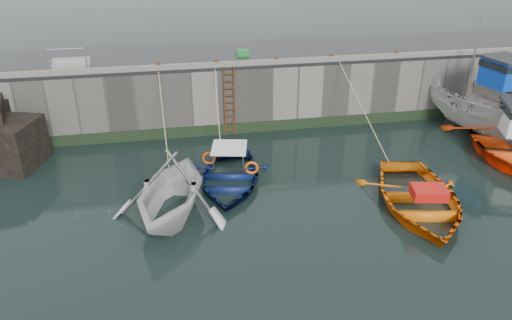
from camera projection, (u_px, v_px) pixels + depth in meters
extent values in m
plane|color=black|center=(345.00, 258.00, 14.75)|extent=(120.00, 120.00, 0.00)
cube|color=slate|center=(262.00, 84.00, 25.13)|extent=(30.00, 5.00, 3.00)
cube|color=black|center=(262.00, 53.00, 24.43)|extent=(30.00, 5.00, 0.16)
cube|color=slate|center=(272.00, 62.00, 22.28)|extent=(30.00, 0.30, 0.20)
cube|color=black|center=(272.00, 126.00, 23.43)|extent=(30.00, 0.08, 0.50)
cube|color=black|center=(7.00, 144.00, 19.86)|extent=(2.96, 2.83, 1.90)
cylinder|color=#3F1E0F|center=(225.00, 102.00, 22.43)|extent=(0.07, 0.07, 3.20)
cylinder|color=#3F1E0F|center=(234.00, 101.00, 22.51)|extent=(0.07, 0.07, 3.20)
cube|color=#3F1E0F|center=(230.00, 129.00, 23.04)|extent=(0.44, 0.06, 0.05)
cube|color=#3F1E0F|center=(230.00, 123.00, 22.90)|extent=(0.44, 0.06, 0.05)
cube|color=#3F1E0F|center=(230.00, 116.00, 22.75)|extent=(0.44, 0.06, 0.05)
cube|color=#3F1E0F|center=(230.00, 109.00, 22.61)|extent=(0.44, 0.06, 0.05)
cube|color=#3F1E0F|center=(229.00, 102.00, 22.46)|extent=(0.44, 0.06, 0.05)
cube|color=#3F1E0F|center=(229.00, 95.00, 22.32)|extent=(0.44, 0.06, 0.05)
cube|color=#3F1E0F|center=(229.00, 88.00, 22.17)|extent=(0.44, 0.06, 0.05)
cube|color=#3F1E0F|center=(229.00, 81.00, 22.03)|extent=(0.44, 0.06, 0.05)
cube|color=#3F1E0F|center=(229.00, 74.00, 21.89)|extent=(0.44, 0.06, 0.05)
imported|color=silver|center=(173.00, 214.00, 16.92)|extent=(5.47, 5.89, 2.55)
imported|color=#0B1846|center=(229.00, 183.00, 18.92)|extent=(4.23, 5.26, 0.97)
imported|color=orange|center=(418.00, 206.00, 17.39)|extent=(4.97, 6.20, 1.14)
imported|color=silver|center=(484.00, 112.00, 22.87)|extent=(4.10, 7.63, 2.79)
cube|color=#0D3EC4|center=(504.00, 73.00, 21.50)|extent=(1.67, 1.75, 1.20)
cube|color=black|center=(506.00, 65.00, 21.34)|extent=(1.74, 1.82, 0.28)
cube|color=#262628|center=(507.00, 58.00, 21.22)|extent=(1.91, 1.98, 0.08)
cylinder|color=#A5A8AD|center=(477.00, 43.00, 22.60)|extent=(0.08, 0.08, 3.00)
imported|color=#FF460D|center=(511.00, 143.00, 21.27)|extent=(7.25, 8.47, 1.48)
cube|color=#188431|center=(243.00, 53.00, 23.59)|extent=(0.57, 0.37, 0.28)
cylinder|color=#A5A8AD|center=(49.00, 61.00, 20.90)|extent=(0.05, 0.05, 1.00)
cylinder|color=#A5A8AD|center=(86.00, 59.00, 21.15)|extent=(0.05, 0.05, 1.00)
cylinder|color=#A5A8AD|center=(66.00, 49.00, 20.82)|extent=(1.50, 0.05, 0.05)
cube|color=gray|center=(71.00, 66.00, 21.65)|extent=(1.60, 0.35, 0.18)
cube|color=gray|center=(71.00, 60.00, 21.88)|extent=(1.60, 0.35, 0.18)
cylinder|color=#3F1E0F|center=(159.00, 66.00, 21.51)|extent=(0.18, 0.18, 0.28)
cylinder|color=#3F1E0F|center=(216.00, 63.00, 21.93)|extent=(0.18, 0.18, 0.28)
cylinder|color=#3F1E0F|center=(276.00, 60.00, 22.39)|extent=(0.18, 0.18, 0.28)
cylinder|color=#3F1E0F|center=(331.00, 57.00, 22.82)|extent=(0.18, 0.18, 0.28)
cylinder|color=#3F1E0F|center=(396.00, 54.00, 23.37)|extent=(0.18, 0.18, 0.28)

